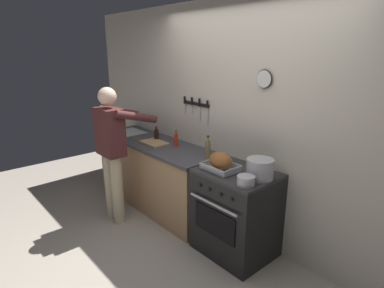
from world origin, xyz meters
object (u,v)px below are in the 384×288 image
at_px(stove, 236,212).
at_px(saucepan, 246,181).
at_px(bottle_hot_sauce, 176,140).
at_px(roasting_pan, 221,162).
at_px(stock_pot, 260,169).
at_px(bottle_vinegar, 208,148).
at_px(person_cook, 113,147).
at_px(cutting_board, 154,143).
at_px(bottle_soy_sauce, 156,135).

xyz_separation_m(stove, saucepan, (0.26, -0.19, 0.49)).
bearing_deg(bottle_hot_sauce, roasting_pan, -10.95).
distance_m(stock_pot, bottle_vinegar, 0.78).
xyz_separation_m(person_cook, bottle_hot_sauce, (0.35, 0.69, 0.03)).
relative_size(person_cook, stock_pot, 6.49).
height_order(roasting_pan, cutting_board, roasting_pan).
xyz_separation_m(roasting_pan, bottle_hot_sauce, (-0.94, 0.18, -0.00)).
distance_m(stove, person_cook, 1.63).
bearing_deg(bottle_soy_sauce, bottle_hot_sauce, 3.76).
distance_m(saucepan, cutting_board, 1.64).
xyz_separation_m(stove, stock_pot, (0.24, 0.03, 0.54)).
relative_size(person_cook, bottle_soy_sauce, 8.70).
distance_m(stove, stock_pot, 0.60).
xyz_separation_m(person_cook, bottle_soy_sauce, (-0.04, 0.67, 0.03)).
relative_size(stock_pot, bottle_soy_sauce, 1.34).
distance_m(bottle_hot_sauce, bottle_soy_sauce, 0.39).
bearing_deg(bottle_soy_sauce, roasting_pan, -6.70).
relative_size(roasting_pan, bottle_vinegar, 1.44).
distance_m(person_cook, bottle_vinegar, 1.15).
bearing_deg(stove, person_cook, -156.94).
bearing_deg(cutting_board, person_cook, -96.13).
bearing_deg(bottle_hot_sauce, saucepan, -11.54).
bearing_deg(stock_pot, bottle_soy_sauce, 179.12).
xyz_separation_m(stove, cutting_board, (-1.37, -0.05, 0.46)).
bearing_deg(bottle_hot_sauce, cutting_board, -154.41).
height_order(saucepan, cutting_board, saucepan).
relative_size(stove, person_cook, 0.54).
xyz_separation_m(stock_pot, bottle_hot_sauce, (-1.33, 0.05, -0.01)).
xyz_separation_m(person_cook, stock_pot, (1.67, 0.64, 0.04)).
height_order(saucepan, bottle_hot_sauce, bottle_hot_sauce).
bearing_deg(roasting_pan, bottle_vinegar, 152.74).
bearing_deg(bottle_soy_sauce, person_cook, -86.25).
relative_size(stock_pot, bottle_vinegar, 1.04).
relative_size(person_cook, roasting_pan, 4.72).
height_order(stock_pot, cutting_board, stock_pot).
bearing_deg(bottle_hot_sauce, person_cook, -116.60).
bearing_deg(stock_pot, cutting_board, -176.96).
bearing_deg(bottle_soy_sauce, bottle_vinegar, 2.77).
relative_size(stove, saucepan, 5.56).
relative_size(saucepan, cutting_board, 0.45).
distance_m(stove, saucepan, 0.59).
bearing_deg(roasting_pan, person_cook, -158.38).
bearing_deg(cutting_board, bottle_hot_sauce, 25.59).
relative_size(person_cook, bottle_hot_sauce, 8.05).
distance_m(person_cook, bottle_soy_sauce, 0.67).
bearing_deg(stove, bottle_hot_sauce, 175.61).
height_order(person_cook, stock_pot, person_cook).
height_order(person_cook, roasting_pan, person_cook).
xyz_separation_m(stock_pot, cutting_board, (-1.61, -0.09, -0.08)).
height_order(bottle_hot_sauce, bottle_soy_sauce, bottle_hot_sauce).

